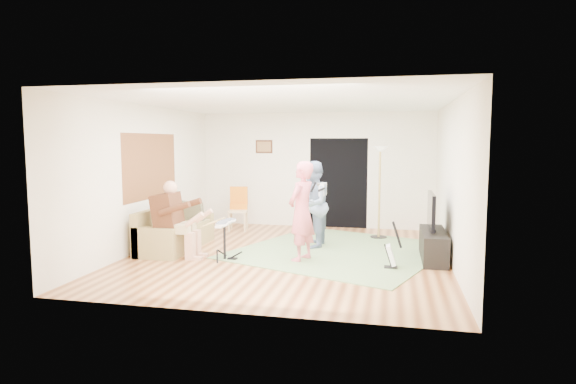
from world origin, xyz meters
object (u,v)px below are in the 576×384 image
object	(u,v)px
television	(431,211)
guitar_spare	(392,255)
sofa	(172,235)
singer	(302,211)
torchiere_lamp	(380,176)
dining_chair	(238,215)
drum_kit	(225,242)
guitarist	(312,205)
tv_cabinet	(433,245)

from	to	relation	value
television	guitar_spare	bearing A→B (deg)	-131.01
sofa	television	xyz separation A→B (m)	(4.74, 0.11, 0.59)
singer	torchiere_lamp	bearing A→B (deg)	170.75
dining_chair	drum_kit	bearing A→B (deg)	-86.92
torchiere_lamp	guitarist	bearing A→B (deg)	-136.12
guitar_spare	tv_cabinet	world-z (taller)	guitar_spare
guitar_spare	television	bearing A→B (deg)	48.99
singer	dining_chair	world-z (taller)	singer
guitar_spare	tv_cabinet	distance (m)	1.02
guitar_spare	television	xyz separation A→B (m)	(0.65, 0.74, 0.63)
singer	dining_chair	distance (m)	3.16
sofa	drum_kit	distance (m)	1.44
guitar_spare	torchiere_lamp	size ratio (longest dim) A/B	0.40
sofa	singer	distance (m)	2.69
torchiere_lamp	tv_cabinet	bearing A→B (deg)	-60.32
dining_chair	tv_cabinet	xyz separation A→B (m)	(4.13, -1.91, -0.10)
guitar_spare	sofa	bearing A→B (deg)	171.21
singer	tv_cabinet	xyz separation A→B (m)	(2.20, 0.55, -0.60)
guitarist	television	bearing A→B (deg)	76.24
tv_cabinet	torchiere_lamp	bearing A→B (deg)	119.68
sofa	torchiere_lamp	distance (m)	4.36
guitar_spare	dining_chair	size ratio (longest dim) A/B	0.77
sofa	drum_kit	size ratio (longest dim) A/B	2.82
television	drum_kit	bearing A→B (deg)	-167.56
sofa	drum_kit	xyz separation A→B (m)	(1.29, -0.65, 0.04)
dining_chair	sofa	bearing A→B (deg)	-118.18
guitarist	dining_chair	xyz separation A→B (m)	(-1.93, 1.39, -0.47)
sofa	dining_chair	distance (m)	2.13
tv_cabinet	dining_chair	bearing A→B (deg)	155.15
drum_kit	television	bearing A→B (deg)	12.44
guitarist	television	xyz separation A→B (m)	(2.14, -0.52, 0.02)
guitarist	television	world-z (taller)	guitarist
singer	guitar_spare	world-z (taller)	singer
guitarist	torchiere_lamp	xyz separation A→B (m)	(1.22, 1.18, 0.49)
singer	guitar_spare	distance (m)	1.64
singer	guitarist	bearing A→B (deg)	-160.82
guitarist	television	distance (m)	2.21
torchiere_lamp	dining_chair	bearing A→B (deg)	176.19
guitar_spare	dining_chair	world-z (taller)	dining_chair
drum_kit	guitarist	world-z (taller)	guitarist
drum_kit	dining_chair	size ratio (longest dim) A/B	0.69
singer	torchiere_lamp	size ratio (longest dim) A/B	0.88
guitar_spare	drum_kit	bearing A→B (deg)	-179.65
singer	tv_cabinet	world-z (taller)	singer
sofa	singer	xyz separation A→B (m)	(2.59, -0.43, 0.59)
singer	drum_kit	bearing A→B (deg)	-61.18
sofa	dining_chair	bearing A→B (deg)	71.94
torchiere_lamp	sofa	bearing A→B (deg)	-154.61
tv_cabinet	singer	bearing A→B (deg)	-166.06
sofa	television	size ratio (longest dim) A/B	1.89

